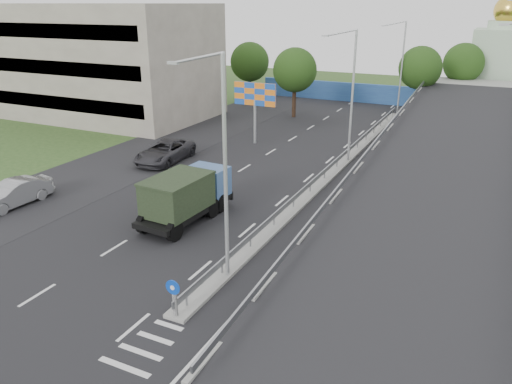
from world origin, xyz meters
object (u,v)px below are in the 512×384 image
Objects in this scene: lamp_post_mid at (350,90)px; parked_car_c at (165,152)px; sign_bollard at (174,298)px; lamp_post_far at (400,63)px; billboard at (255,98)px; church at (501,60)px; parked_car_b at (13,194)px; lamp_post_near at (221,159)px; dump_truck at (186,194)px; parked_car_a at (14,190)px.

lamp_post_mid reaches higher than parked_car_c.
sign_bollard is 44.08m from lamp_post_far.
billboard is at bearing 167.62° from lamp_post_mid.
church is 2.28× the size of parked_car_c.
sign_bollard is 0.28× the size of parked_car_c.
parked_car_c reaches higher than parked_car_b.
church is at bearing 79.62° from lamp_post_near.
lamp_post_far reaches higher than parked_car_c.
parked_car_b is (-16.17, 5.72, -0.24)m from sign_bollard.
sign_bollard reaches higher than parked_car_b.
lamp_post_near is 40.00m from lamp_post_far.
sign_bollard is 24.30m from lamp_post_mid.
church is (9.89, 54.00, -0.50)m from lamp_post_near.
billboard is 21.61m from parked_car_b.
dump_truck is (-5.06, 8.63, 0.59)m from sign_bollard.
lamp_post_far is 17.15m from church.
parked_car_b is (-26.17, -52.10, -4.51)m from church.
billboard reaches higher than parked_car_c.
parked_car_c is (-13.19, -26.20, -4.97)m from lamp_post_far.
lamp_post_far is 41.74m from parked_car_b.
parked_car_c is (-23.08, -40.20, -4.47)m from church.
parked_car_c is (-13.08, 17.62, -0.19)m from sign_bollard.
lamp_post_mid is at bearing -12.38° from billboard.
sign_bollard is at bearing -16.95° from parked_car_b.
lamp_post_mid is 16.59m from dump_truck.
lamp_post_near and lamp_post_mid have the same top height.
church reaches higher than dump_truck.
church is 2.04× the size of dump_truck.
lamp_post_near is at bearing -100.38° from church.
church reaches higher than billboard.
lamp_post_near is at bearing 88.36° from sign_bollard.
parked_car_b is (-16.28, -18.10, -5.01)m from lamp_post_mid.
dump_truck reaches higher than parked_car_a.
church is 37.23m from billboard.
lamp_post_mid is 1.49× the size of dump_truck.
parked_car_a is (-11.48, -2.50, -0.80)m from dump_truck.
church reaches higher than lamp_post_far.
parked_car_b is at bearing -131.97° from lamp_post_mid.
lamp_post_far is (0.00, 20.00, 0.00)m from lamp_post_mid.
parked_car_c is at bearing -119.86° from church.
parked_car_a is (-16.65, -37.70, -4.98)m from lamp_post_far.
lamp_post_near is 2.08× the size of parked_car_b.
dump_truck is 11.52m from parked_car_b.
billboard reaches higher than dump_truck.
lamp_post_far is 20.24m from billboard.
lamp_post_far is at bearing 90.00° from lamp_post_mid.
lamp_post_mid reaches higher than parked_car_a.
lamp_post_mid is 1.00× the size of lamp_post_far.
sign_bollard reaches higher than parked_car_a.
lamp_post_far is 1.83× the size of billboard.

